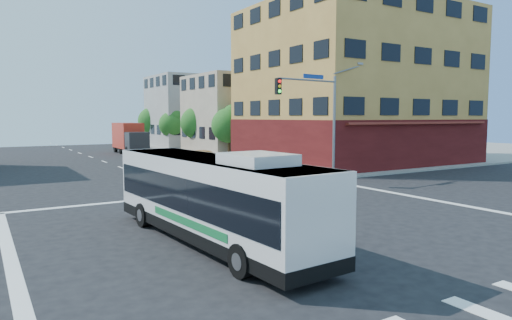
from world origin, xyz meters
TOP-DOWN VIEW (x-y plane):
  - ground at (0.00, 0.00)m, footprint 120.00×120.00m
  - sidewalk_ne at (35.00, 35.00)m, footprint 50.00×50.00m
  - corner_building_ne at (19.99, 18.48)m, footprint 18.10×15.44m
  - building_east_near at (16.98, 33.98)m, footprint 12.06×10.06m
  - building_east_far at (16.98, 47.98)m, footprint 12.06×10.06m
  - signal_mast_ne at (9.08, 10.62)m, footprint 7.91×1.13m
  - street_tree_a at (11.90, 27.92)m, footprint 3.60×3.60m
  - street_tree_b at (11.90, 35.92)m, footprint 3.80×3.80m
  - street_tree_c at (11.90, 43.92)m, footprint 3.40×3.40m
  - street_tree_d at (11.90, 51.92)m, footprint 4.00×4.00m
  - transit_bus at (-3.59, 0.44)m, footprint 2.98×10.89m
  - box_truck at (4.95, 39.53)m, footprint 2.43×7.88m
  - parked_car at (7.00, 23.60)m, footprint 2.62×4.33m

SIDE VIEW (x-z plane):
  - ground at x=0.00m, z-range 0.00..0.00m
  - sidewalk_ne at x=35.00m, z-range 0.00..0.15m
  - parked_car at x=7.00m, z-range 0.00..1.38m
  - transit_bus at x=-3.59m, z-range -0.04..3.15m
  - box_truck at x=4.95m, z-range -0.05..3.48m
  - street_tree_c at x=11.90m, z-range 0.82..6.11m
  - street_tree_a at x=11.90m, z-range 0.83..6.35m
  - street_tree_b at x=11.90m, z-range 0.85..6.65m
  - street_tree_d at x=11.90m, z-range 0.87..6.90m
  - building_east_near at x=16.98m, z-range 0.01..9.01m
  - signal_mast_ne at x=9.08m, z-range 0.95..9.02m
  - building_east_far at x=16.98m, z-range 0.01..10.01m
  - corner_building_ne at x=19.99m, z-range -1.11..12.89m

